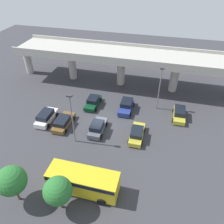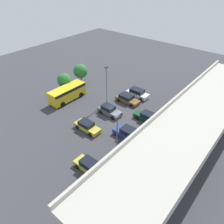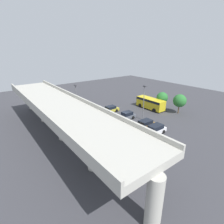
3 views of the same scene
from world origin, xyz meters
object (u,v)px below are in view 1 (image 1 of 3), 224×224
(parked_car_3, at_px, (98,127))
(tree_front_left, at_px, (11,181))
(parked_car_1, at_px, (63,122))
(shuttle_bus, at_px, (83,180))
(parked_car_0, at_px, (46,117))
(lamp_post_mid_lot, at_px, (160,86))
(parked_car_4, at_px, (126,106))
(parked_car_2, at_px, (93,102))
(parked_car_6, at_px, (179,114))
(lamp_post_near_aisle, at_px, (72,116))
(tree_front_centre, at_px, (58,191))
(parked_car_5, at_px, (137,134))

(parked_car_3, height_order, tree_front_left, tree_front_left)
(parked_car_1, height_order, shuttle_bus, shuttle_bus)
(parked_car_0, distance_m, lamp_post_mid_lot, 18.29)
(parked_car_0, bearing_deg, parked_car_4, -62.36)
(parked_car_2, relative_size, lamp_post_mid_lot, 0.61)
(parked_car_3, height_order, lamp_post_mid_lot, lamp_post_mid_lot)
(parked_car_2, relative_size, shuttle_bus, 0.58)
(parked_car_0, xyz_separation_m, parked_car_6, (19.90, 5.99, -0.06))
(lamp_post_near_aisle, xyz_separation_m, tree_front_centre, (2.29, -9.44, -1.61))
(parked_car_0, relative_size, shuttle_bus, 0.60)
(parked_car_5, relative_size, tree_front_centre, 1.08)
(shuttle_bus, bearing_deg, parked_car_1, -54.51)
(parked_car_0, relative_size, parked_car_1, 0.96)
(parked_car_4, relative_size, parked_car_5, 0.98)
(lamp_post_mid_lot, bearing_deg, parked_car_0, -154.88)
(parked_car_6, distance_m, shuttle_bus, 18.89)
(tree_front_left, bearing_deg, lamp_post_mid_lot, 57.89)
(tree_front_left, bearing_deg, parked_car_3, 68.24)
(parked_car_6, distance_m, tree_front_left, 25.08)
(parked_car_0, height_order, parked_car_2, parked_car_0)
(lamp_post_near_aisle, bearing_deg, parked_car_4, 59.02)
(parked_car_1, xyz_separation_m, parked_car_4, (8.40, 6.32, 0.09))
(shuttle_bus, distance_m, tree_front_centre, 3.23)
(parked_car_5, height_order, shuttle_bus, shuttle_bus)
(parked_car_5, xyz_separation_m, parked_car_6, (5.75, 6.19, 0.04))
(shuttle_bus, bearing_deg, tree_front_centre, 58.37)
(parked_car_2, xyz_separation_m, parked_car_5, (8.52, -6.04, 0.01))
(parked_car_1, bearing_deg, shuttle_bus, -144.51)
(parked_car_5, bearing_deg, tree_front_centre, 154.40)
(parked_car_4, bearing_deg, lamp_post_near_aisle, -30.98)
(parked_car_5, relative_size, lamp_post_mid_lot, 0.63)
(parked_car_1, relative_size, tree_front_left, 1.02)
(parked_car_1, distance_m, tree_front_centre, 13.41)
(parked_car_0, relative_size, lamp_post_near_aisle, 0.60)
(parked_car_1, distance_m, lamp_post_near_aisle, 5.52)
(parked_car_4, bearing_deg, tree_front_left, -22.95)
(parked_car_3, distance_m, shuttle_bus, 9.74)
(shuttle_bus, relative_size, lamp_post_mid_lot, 1.04)
(parked_car_1, height_order, parked_car_6, parked_car_6)
(parked_car_3, relative_size, tree_front_centre, 1.03)
(parked_car_0, distance_m, parked_car_2, 8.12)
(shuttle_bus, xyz_separation_m, lamp_post_near_aisle, (-3.85, 6.90, 2.84))
(lamp_post_mid_lot, bearing_deg, parked_car_3, -134.50)
(parked_car_4, bearing_deg, parked_car_1, -53.03)
(parked_car_2, relative_size, tree_front_left, 0.95)
(parked_car_3, relative_size, parked_car_6, 1.02)
(parked_car_0, relative_size, parked_car_3, 1.04)
(parked_car_2, height_order, parked_car_5, parked_car_5)
(parked_car_3, bearing_deg, parked_car_6, -61.06)
(parked_car_4, relative_size, parked_car_6, 1.05)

